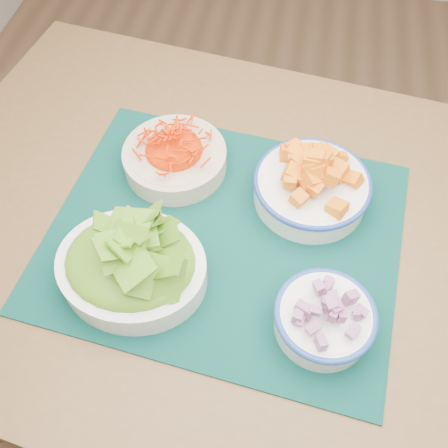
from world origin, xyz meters
name	(u,v)px	position (x,y,z in m)	size (l,w,h in m)	color
ground	(357,360)	(0.00, 0.00, 0.00)	(4.00, 4.00, 0.00)	#966C49
table	(261,258)	(-0.32, -0.09, 0.66)	(1.43, 1.06, 0.75)	brown
placemat	(224,234)	(-0.39, -0.11, 0.75)	(0.59, 0.49, 0.00)	black
carrot_bowl	(174,154)	(-0.51, 0.03, 0.79)	(0.22, 0.22, 0.08)	beige
squash_bowl	(313,182)	(-0.25, 0.00, 0.80)	(0.22, 0.22, 0.10)	white
lettuce_bowl	(130,260)	(-0.52, -0.22, 0.81)	(0.25, 0.22, 0.12)	white
onion_bowl	(325,316)	(-0.21, -0.25, 0.79)	(0.15, 0.15, 0.08)	white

